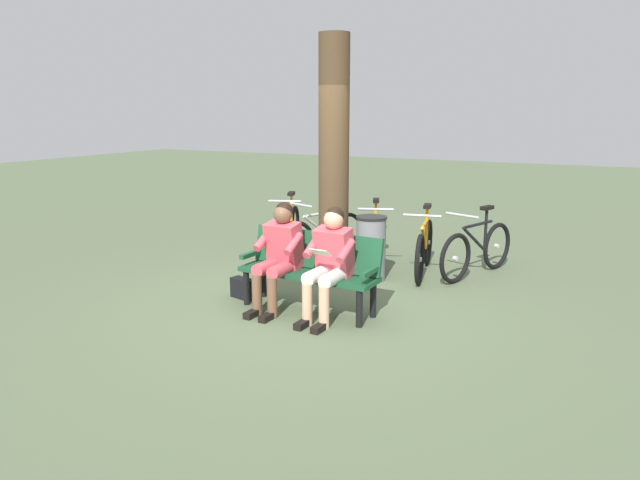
{
  "coord_description": "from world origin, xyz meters",
  "views": [
    {
      "loc": [
        -3.02,
        5.66,
        2.2
      ],
      "look_at": [
        -0.08,
        -0.1,
        0.75
      ],
      "focal_mm": 32.77,
      "sensor_mm": 36.0,
      "label": 1
    }
  ],
  "objects_px": {
    "bicycle_orange": "(424,248)",
    "bicycle_red": "(290,230)",
    "tree_trunk": "(334,158)",
    "bicycle_purple": "(375,240)",
    "bench": "(311,265)",
    "person_companion": "(279,251)",
    "litter_bin": "(371,248)",
    "person_reading": "(330,258)",
    "bicycle_green": "(323,237)",
    "handbag": "(243,288)",
    "bicycle_black": "(477,250)"
  },
  "relations": [
    {
      "from": "person_companion",
      "to": "bicycle_red",
      "type": "relative_size",
      "value": 0.75
    },
    {
      "from": "bench",
      "to": "litter_bin",
      "type": "xyz_separation_m",
      "value": [
        -0.16,
        -1.37,
        -0.08
      ]
    },
    {
      "from": "handbag",
      "to": "bicycle_orange",
      "type": "relative_size",
      "value": 0.18
    },
    {
      "from": "bicycle_green",
      "to": "bicycle_red",
      "type": "relative_size",
      "value": 0.99
    },
    {
      "from": "tree_trunk",
      "to": "handbag",
      "type": "bearing_deg",
      "value": 71.67
    },
    {
      "from": "bicycle_orange",
      "to": "bicycle_black",
      "type": "bearing_deg",
      "value": 98.85
    },
    {
      "from": "bicycle_black",
      "to": "bench",
      "type": "bearing_deg",
      "value": -12.17
    },
    {
      "from": "tree_trunk",
      "to": "bicycle_purple",
      "type": "distance_m",
      "value": 1.44
    },
    {
      "from": "person_companion",
      "to": "tree_trunk",
      "type": "xyz_separation_m",
      "value": [
        0.09,
        -1.58,
        0.91
      ]
    },
    {
      "from": "litter_bin",
      "to": "bicycle_black",
      "type": "relative_size",
      "value": 0.53
    },
    {
      "from": "bench",
      "to": "person_reading",
      "type": "relative_size",
      "value": 1.35
    },
    {
      "from": "bicycle_green",
      "to": "bicycle_red",
      "type": "bearing_deg",
      "value": -84.78
    },
    {
      "from": "person_reading",
      "to": "bicycle_purple",
      "type": "relative_size",
      "value": 0.76
    },
    {
      "from": "bicycle_red",
      "to": "bicycle_green",
      "type": "bearing_deg",
      "value": 53.64
    },
    {
      "from": "person_reading",
      "to": "bicycle_green",
      "type": "relative_size",
      "value": 0.76
    },
    {
      "from": "handbag",
      "to": "bicycle_red",
      "type": "distance_m",
      "value": 2.31
    },
    {
      "from": "litter_bin",
      "to": "tree_trunk",
      "type": "bearing_deg",
      "value": -6.38
    },
    {
      "from": "bicycle_orange",
      "to": "bicycle_green",
      "type": "bearing_deg",
      "value": -101.53
    },
    {
      "from": "tree_trunk",
      "to": "bicycle_black",
      "type": "bearing_deg",
      "value": -156.92
    },
    {
      "from": "bicycle_orange",
      "to": "person_companion",
      "type": "bearing_deg",
      "value": -36.66
    },
    {
      "from": "handbag",
      "to": "bicycle_red",
      "type": "relative_size",
      "value": 0.19
    },
    {
      "from": "handbag",
      "to": "bicycle_red",
      "type": "bearing_deg",
      "value": -74.26
    },
    {
      "from": "bench",
      "to": "handbag",
      "type": "distance_m",
      "value": 0.99
    },
    {
      "from": "person_companion",
      "to": "litter_bin",
      "type": "bearing_deg",
      "value": -104.92
    },
    {
      "from": "bicycle_black",
      "to": "bicycle_orange",
      "type": "bearing_deg",
      "value": -50.82
    },
    {
      "from": "tree_trunk",
      "to": "bench",
      "type": "bearing_deg",
      "value": 106.28
    },
    {
      "from": "bicycle_orange",
      "to": "bicycle_purple",
      "type": "xyz_separation_m",
      "value": [
        0.78,
        -0.16,
        0.0
      ]
    },
    {
      "from": "tree_trunk",
      "to": "bicycle_green",
      "type": "height_order",
      "value": "tree_trunk"
    },
    {
      "from": "bench",
      "to": "bicycle_orange",
      "type": "bearing_deg",
      "value": -106.9
    },
    {
      "from": "person_companion",
      "to": "bicycle_black",
      "type": "relative_size",
      "value": 0.75
    },
    {
      "from": "bicycle_orange",
      "to": "bicycle_red",
      "type": "xyz_separation_m",
      "value": [
        2.23,
        -0.22,
        0.0
      ]
    },
    {
      "from": "bicycle_black",
      "to": "bicycle_green",
      "type": "xyz_separation_m",
      "value": [
        2.22,
        0.21,
        0.0
      ]
    },
    {
      "from": "person_reading",
      "to": "bicycle_black",
      "type": "relative_size",
      "value": 0.75
    },
    {
      "from": "litter_bin",
      "to": "bicycle_red",
      "type": "xyz_separation_m",
      "value": [
        1.69,
        -0.81,
        -0.07
      ]
    },
    {
      "from": "handbag",
      "to": "tree_trunk",
      "type": "relative_size",
      "value": 0.1
    },
    {
      "from": "bench",
      "to": "litter_bin",
      "type": "relative_size",
      "value": 1.91
    },
    {
      "from": "person_companion",
      "to": "tree_trunk",
      "type": "height_order",
      "value": "tree_trunk"
    },
    {
      "from": "handbag",
      "to": "bicycle_orange",
      "type": "height_order",
      "value": "bicycle_orange"
    },
    {
      "from": "bicycle_purple",
      "to": "bicycle_green",
      "type": "height_order",
      "value": "same"
    },
    {
      "from": "litter_bin",
      "to": "bicycle_black",
      "type": "bearing_deg",
      "value": -145.62
    },
    {
      "from": "bicycle_green",
      "to": "person_reading",
      "type": "bearing_deg",
      "value": 49.63
    },
    {
      "from": "bicycle_orange",
      "to": "bicycle_red",
      "type": "height_order",
      "value": "same"
    },
    {
      "from": "bench",
      "to": "tree_trunk",
      "type": "relative_size",
      "value": 0.51
    },
    {
      "from": "tree_trunk",
      "to": "bicycle_black",
      "type": "xyz_separation_m",
      "value": [
        -1.78,
        -0.76,
        -1.22
      ]
    },
    {
      "from": "bicycle_green",
      "to": "person_companion",
      "type": "bearing_deg",
      "value": 35.18
    },
    {
      "from": "bench",
      "to": "bicycle_purple",
      "type": "bearing_deg",
      "value": -85.1
    },
    {
      "from": "bench",
      "to": "bicycle_red",
      "type": "xyz_separation_m",
      "value": [
        1.53,
        -2.18,
        -0.15
      ]
    },
    {
      "from": "bicycle_black",
      "to": "bicycle_red",
      "type": "relative_size",
      "value": 1.0
    },
    {
      "from": "handbag",
      "to": "litter_bin",
      "type": "height_order",
      "value": "litter_bin"
    },
    {
      "from": "bench",
      "to": "bicycle_green",
      "type": "distance_m",
      "value": 2.16
    }
  ]
}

